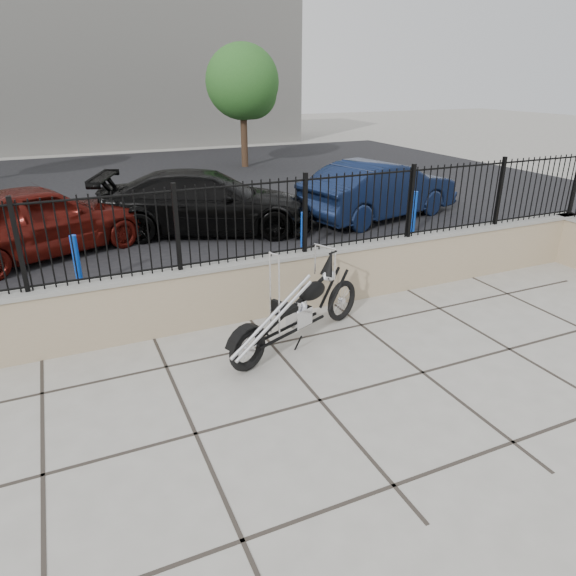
{
  "coord_description": "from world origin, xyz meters",
  "views": [
    {
      "loc": [
        -2.43,
        -4.49,
        3.55
      ],
      "look_at": [
        0.34,
        1.67,
        0.75
      ],
      "focal_mm": 32.0,
      "sensor_mm": 36.0,
      "label": 1
    }
  ],
  "objects_px": {
    "car_black": "(207,202)",
    "car_blue": "(380,190)",
    "car_red": "(36,220)",
    "chopper_motorcycle": "(297,296)"
  },
  "relations": [
    {
      "from": "car_red",
      "to": "chopper_motorcycle",
      "type": "bearing_deg",
      "value": -173.83
    },
    {
      "from": "chopper_motorcycle",
      "to": "car_blue",
      "type": "xyz_separation_m",
      "value": [
        5.03,
        5.51,
        0.01
      ]
    },
    {
      "from": "car_blue",
      "to": "car_black",
      "type": "bearing_deg",
      "value": 69.56
    },
    {
      "from": "car_red",
      "to": "car_blue",
      "type": "xyz_separation_m",
      "value": [
        8.33,
        -0.24,
        -0.02
      ]
    },
    {
      "from": "chopper_motorcycle",
      "to": "car_red",
      "type": "distance_m",
      "value": 6.64
    },
    {
      "from": "car_black",
      "to": "car_blue",
      "type": "relative_size",
      "value": 1.11
    },
    {
      "from": "car_blue",
      "to": "car_red",
      "type": "bearing_deg",
      "value": 75.01
    },
    {
      "from": "car_black",
      "to": "car_blue",
      "type": "xyz_separation_m",
      "value": [
        4.58,
        -0.57,
        0.02
      ]
    },
    {
      "from": "car_red",
      "to": "car_black",
      "type": "bearing_deg",
      "value": -108.65
    },
    {
      "from": "car_black",
      "to": "car_blue",
      "type": "distance_m",
      "value": 4.62
    }
  ]
}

